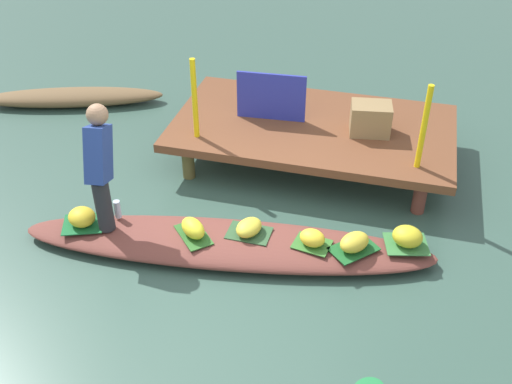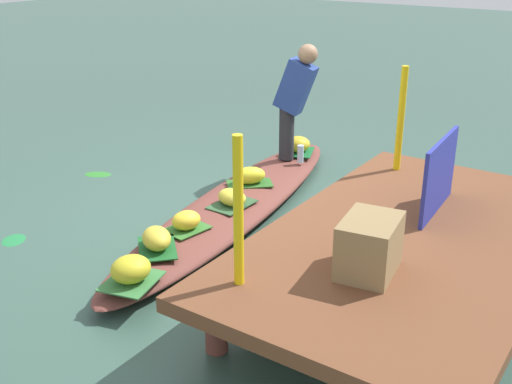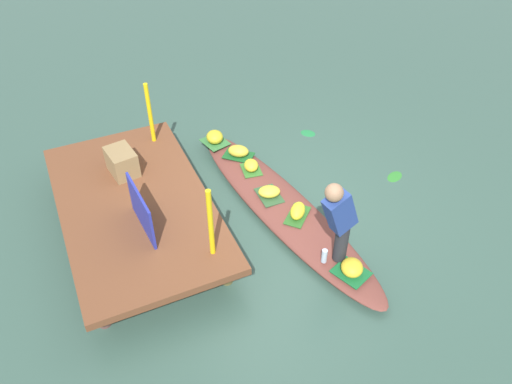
{
  "view_description": "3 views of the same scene",
  "coord_description": "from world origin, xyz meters",
  "px_view_note": "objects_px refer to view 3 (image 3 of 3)",
  "views": [
    {
      "loc": [
        1.44,
        -4.3,
        3.95
      ],
      "look_at": [
        0.19,
        0.38,
        0.48
      ],
      "focal_mm": 43.06,
      "sensor_mm": 36.0,
      "label": 1
    },
    {
      "loc": [
        4.31,
        3.16,
        2.38
      ],
      "look_at": [
        0.03,
        0.25,
        0.28
      ],
      "focal_mm": 43.9,
      "sensor_mm": 36.0,
      "label": 2
    },
    {
      "loc": [
        -4.5,
        2.43,
        4.78
      ],
      "look_at": [
        0.05,
        0.36,
        0.45
      ],
      "focal_mm": 36.05,
      "sensor_mm": 36.0,
      "label": 3
    }
  ],
  "objects_px": {
    "banana_bunch_0": "(251,165)",
    "produce_crate": "(122,162)",
    "banana_bunch_3": "(215,137)",
    "banana_bunch_5": "(238,151)",
    "water_bottle": "(324,256)",
    "banana_bunch_2": "(298,211)",
    "market_banner": "(141,210)",
    "vendor_boat": "(282,207)",
    "banana_bunch_4": "(269,192)",
    "banana_bunch_1": "(352,267)",
    "vendor_person": "(340,218)"
  },
  "relations": [
    {
      "from": "vendor_boat",
      "to": "banana_bunch_4",
      "type": "relative_size",
      "value": 13.48
    },
    {
      "from": "banana_bunch_2",
      "to": "banana_bunch_1",
      "type": "bearing_deg",
      "value": -173.9
    },
    {
      "from": "banana_bunch_0",
      "to": "produce_crate",
      "type": "distance_m",
      "value": 1.8
    },
    {
      "from": "produce_crate",
      "to": "banana_bunch_5",
      "type": "bearing_deg",
      "value": -87.35
    },
    {
      "from": "banana_bunch_5",
      "to": "vendor_person",
      "type": "xyz_separation_m",
      "value": [
        -2.38,
        -0.22,
        0.61
      ]
    },
    {
      "from": "vendor_boat",
      "to": "banana_bunch_1",
      "type": "distance_m",
      "value": 1.44
    },
    {
      "from": "banana_bunch_4",
      "to": "produce_crate",
      "type": "height_order",
      "value": "produce_crate"
    },
    {
      "from": "banana_bunch_1",
      "to": "vendor_person",
      "type": "distance_m",
      "value": 0.66
    },
    {
      "from": "water_bottle",
      "to": "banana_bunch_5",
      "type": "bearing_deg",
      "value": 2.62
    },
    {
      "from": "banana_bunch_3",
      "to": "banana_bunch_5",
      "type": "height_order",
      "value": "banana_bunch_3"
    },
    {
      "from": "banana_bunch_2",
      "to": "water_bottle",
      "type": "relative_size",
      "value": 1.64
    },
    {
      "from": "banana_bunch_4",
      "to": "banana_bunch_5",
      "type": "xyz_separation_m",
      "value": [
        1.01,
        0.03,
        0.01
      ]
    },
    {
      "from": "vendor_person",
      "to": "banana_bunch_0",
      "type": "bearing_deg",
      "value": 5.2
    },
    {
      "from": "banana_bunch_2",
      "to": "market_banner",
      "type": "bearing_deg",
      "value": 81.25
    },
    {
      "from": "banana_bunch_2",
      "to": "banana_bunch_3",
      "type": "relative_size",
      "value": 1.09
    },
    {
      "from": "banana_bunch_2",
      "to": "banana_bunch_3",
      "type": "xyz_separation_m",
      "value": [
        1.98,
        0.39,
        0.01
      ]
    },
    {
      "from": "banana_bunch_0",
      "to": "market_banner",
      "type": "bearing_deg",
      "value": 115.39
    },
    {
      "from": "vendor_person",
      "to": "water_bottle",
      "type": "xyz_separation_m",
      "value": [
        0.04,
        0.11,
        -0.6
      ]
    },
    {
      "from": "banana_bunch_4",
      "to": "market_banner",
      "type": "bearing_deg",
      "value": 97.0
    },
    {
      "from": "vendor_boat",
      "to": "banana_bunch_0",
      "type": "xyz_separation_m",
      "value": [
        0.81,
        0.1,
        0.17
      ]
    },
    {
      "from": "banana_bunch_0",
      "to": "banana_bunch_3",
      "type": "bearing_deg",
      "value": 15.0
    },
    {
      "from": "banana_bunch_1",
      "to": "vendor_person",
      "type": "bearing_deg",
      "value": 20.9
    },
    {
      "from": "banana_bunch_0",
      "to": "banana_bunch_2",
      "type": "distance_m",
      "value": 1.14
    },
    {
      "from": "banana_bunch_0",
      "to": "banana_bunch_1",
      "type": "bearing_deg",
      "value": -173.0
    },
    {
      "from": "vendor_boat",
      "to": "banana_bunch_2",
      "type": "relative_size",
      "value": 12.98
    },
    {
      "from": "banana_bunch_0",
      "to": "banana_bunch_1",
      "type": "xyz_separation_m",
      "value": [
        -2.23,
        -0.27,
        0.01
      ]
    },
    {
      "from": "banana_bunch_0",
      "to": "produce_crate",
      "type": "height_order",
      "value": "produce_crate"
    },
    {
      "from": "banana_bunch_2",
      "to": "water_bottle",
      "type": "xyz_separation_m",
      "value": [
        -0.82,
        0.08,
        0.01
      ]
    },
    {
      "from": "banana_bunch_0",
      "to": "market_banner",
      "type": "distance_m",
      "value": 2.0
    },
    {
      "from": "banana_bunch_2",
      "to": "banana_bunch_3",
      "type": "bearing_deg",
      "value": 11.0
    },
    {
      "from": "banana_bunch_4",
      "to": "produce_crate",
      "type": "relative_size",
      "value": 0.68
    },
    {
      "from": "banana_bunch_0",
      "to": "produce_crate",
      "type": "xyz_separation_m",
      "value": [
        0.31,
        1.73,
        0.39
      ]
    },
    {
      "from": "vendor_boat",
      "to": "banana_bunch_3",
      "type": "relative_size",
      "value": 14.11
    },
    {
      "from": "banana_bunch_3",
      "to": "banana_bunch_5",
      "type": "distance_m",
      "value": 0.51
    },
    {
      "from": "banana_bunch_0",
      "to": "banana_bunch_2",
      "type": "height_order",
      "value": "banana_bunch_2"
    },
    {
      "from": "banana_bunch_2",
      "to": "vendor_person",
      "type": "xyz_separation_m",
      "value": [
        -0.86,
        -0.03,
        0.61
      ]
    },
    {
      "from": "banana_bunch_5",
      "to": "water_bottle",
      "type": "height_order",
      "value": "water_bottle"
    },
    {
      "from": "banana_bunch_5",
      "to": "banana_bunch_4",
      "type": "bearing_deg",
      "value": -178.47
    },
    {
      "from": "produce_crate",
      "to": "banana_bunch_1",
      "type": "bearing_deg",
      "value": -141.8
    },
    {
      "from": "banana_bunch_3",
      "to": "water_bottle",
      "type": "xyz_separation_m",
      "value": [
        -2.81,
        -0.3,
        -0.0
      ]
    },
    {
      "from": "banana_bunch_5",
      "to": "water_bottle",
      "type": "bearing_deg",
      "value": -177.38
    },
    {
      "from": "banana_bunch_0",
      "to": "banana_bunch_3",
      "type": "distance_m",
      "value": 0.89
    },
    {
      "from": "banana_bunch_3",
      "to": "vendor_person",
      "type": "height_order",
      "value": "vendor_person"
    },
    {
      "from": "banana_bunch_1",
      "to": "produce_crate",
      "type": "height_order",
      "value": "produce_crate"
    },
    {
      "from": "vendor_boat",
      "to": "banana_bunch_3",
      "type": "xyz_separation_m",
      "value": [
        1.67,
        0.33,
        0.19
      ]
    },
    {
      "from": "vendor_boat",
      "to": "banana_bunch_4",
      "type": "height_order",
      "value": "banana_bunch_4"
    },
    {
      "from": "banana_bunch_2",
      "to": "banana_bunch_4",
      "type": "height_order",
      "value": "banana_bunch_2"
    },
    {
      "from": "banana_bunch_0",
      "to": "vendor_person",
      "type": "relative_size",
      "value": 0.2
    },
    {
      "from": "banana_bunch_1",
      "to": "banana_bunch_3",
      "type": "relative_size",
      "value": 0.98
    },
    {
      "from": "vendor_boat",
      "to": "banana_bunch_4",
      "type": "bearing_deg",
      "value": 19.26
    }
  ]
}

